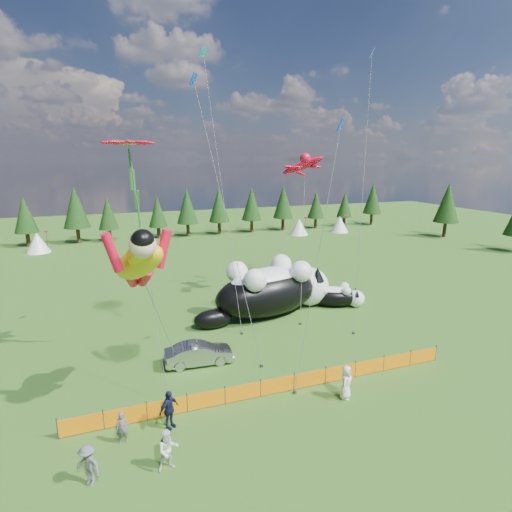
% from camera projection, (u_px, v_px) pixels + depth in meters
% --- Properties ---
extents(ground, '(160.00, 160.00, 0.00)m').
position_uv_depth(ground, '(259.00, 368.00, 24.86)').
color(ground, '#17390A').
rests_on(ground, ground).
extents(safety_fence, '(22.06, 0.06, 1.10)m').
position_uv_depth(safety_fence, '(277.00, 385.00, 22.00)').
color(safety_fence, '#262626').
rests_on(safety_fence, ground).
extents(tree_line, '(90.00, 4.00, 8.00)m').
position_uv_depth(tree_line, '(164.00, 214.00, 65.08)').
color(tree_line, black).
rests_on(tree_line, ground).
extents(festival_tents, '(50.00, 3.20, 2.80)m').
position_uv_depth(festival_tents, '(238.00, 230.00, 64.73)').
color(festival_tents, white).
rests_on(festival_tents, ground).
extents(cat_large, '(12.61, 6.48, 4.60)m').
position_uv_depth(cat_large, '(273.00, 289.00, 33.14)').
color(cat_large, black).
rests_on(cat_large, ground).
extents(cat_small, '(5.28, 3.52, 2.02)m').
position_uv_depth(cat_small, '(336.00, 296.00, 35.08)').
color(cat_small, black).
rests_on(cat_small, ground).
extents(car, '(4.36, 1.77, 1.41)m').
position_uv_depth(car, '(199.00, 354.00, 25.17)').
color(car, '#B0B0B5').
rests_on(car, ground).
extents(spectator_a, '(0.62, 0.47, 1.55)m').
position_uv_depth(spectator_a, '(122.00, 428.00, 18.09)').
color(spectator_a, '#58595D').
rests_on(spectator_a, ground).
extents(spectator_b, '(0.96, 0.64, 1.84)m').
position_uv_depth(spectator_b, '(168.00, 450.00, 16.52)').
color(spectator_b, white).
rests_on(spectator_b, ground).
extents(spectator_c, '(1.28, 1.16, 1.97)m').
position_uv_depth(spectator_c, '(169.00, 410.00, 19.07)').
color(spectator_c, '#131735').
rests_on(spectator_c, ground).
extents(spectator_d, '(1.23, 1.20, 1.75)m').
position_uv_depth(spectator_d, '(88.00, 465.00, 15.76)').
color(spectator_d, '#58595D').
rests_on(spectator_d, ground).
extents(spectator_e, '(1.09, 1.07, 1.90)m').
position_uv_depth(spectator_e, '(346.00, 382.00, 21.48)').
color(spectator_e, white).
rests_on(spectator_e, ground).
extents(superhero_kite, '(6.10, 6.95, 10.45)m').
position_uv_depth(superhero_kite, '(138.00, 263.00, 19.48)').
color(superhero_kite, yellow).
rests_on(superhero_kite, ground).
extents(gecko_kite, '(6.30, 10.34, 14.27)m').
position_uv_depth(gecko_kite, '(302.00, 166.00, 35.76)').
color(gecko_kite, red).
rests_on(gecko_kite, ground).
extents(flower_kite, '(3.23, 7.10, 14.48)m').
position_uv_depth(flower_kite, '(129.00, 146.00, 22.77)').
color(flower_kite, red).
rests_on(flower_kite, ground).
extents(diamond_kite_a, '(3.03, 5.93, 18.60)m').
position_uv_depth(diamond_kite_a, '(197.00, 94.00, 24.85)').
color(diamond_kite_a, blue).
rests_on(diamond_kite_a, ground).
extents(diamond_kite_b, '(5.73, 8.19, 23.05)m').
position_uv_depth(diamond_kite_b, '(371.00, 69.00, 33.10)').
color(diamond_kite_b, '#0D93A3').
rests_on(diamond_kite_b, ground).
extents(diamond_kite_c, '(4.23, 3.20, 15.42)m').
position_uv_depth(diamond_kite_c, '(338.00, 141.00, 22.39)').
color(diamond_kite_c, blue).
rests_on(diamond_kite_c, ground).
extents(diamond_kite_d, '(1.24, 7.71, 22.02)m').
position_uv_depth(diamond_kite_d, '(205.00, 69.00, 31.02)').
color(diamond_kite_d, '#0D93A3').
rests_on(diamond_kite_d, ground).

